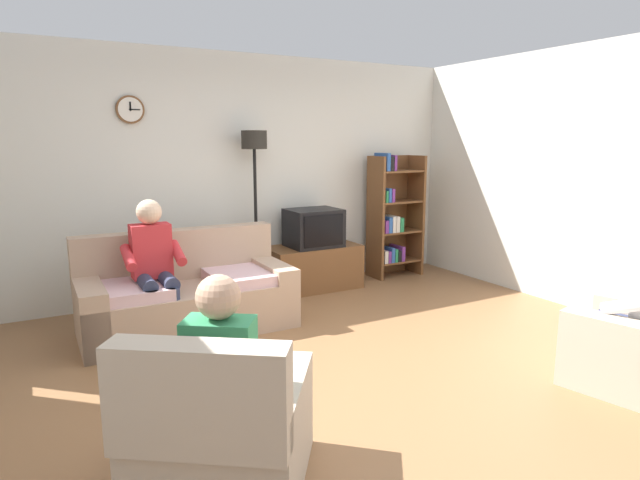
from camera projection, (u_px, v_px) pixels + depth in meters
name	position (u px, v px, depth m)	size (l,w,h in m)	color
ground_plane	(366.00, 371.00, 4.13)	(12.00, 12.00, 0.00)	#8C603D
back_wall_assembly	(238.00, 175.00, 6.16)	(6.20, 0.17, 2.70)	silver
right_wall	(611.00, 181.00, 5.25)	(0.12, 5.80, 2.70)	silver
couch	(187.00, 297.00, 5.00)	(1.91, 0.90, 0.90)	tan
tv_stand	(313.00, 267.00, 6.37)	(1.10, 0.56, 0.52)	brown
tv	(314.00, 228.00, 6.27)	(0.60, 0.49, 0.44)	black
bookshelf	(392.00, 217.00, 6.92)	(0.68, 0.36, 1.59)	brown
floor_lamp	(255.00, 167.00, 5.92)	(0.28, 0.28, 1.85)	black
armchair_near_window	(223.00, 435.00, 2.70)	(1.16, 1.18, 0.90)	#BCAD99
person_on_couch	(154.00, 262.00, 4.68)	(0.51, 0.54, 1.24)	red
person_in_left_armchair	(226.00, 369.00, 2.73)	(0.62, 0.64, 1.12)	#338C59
person_in_right_armchair	(638.00, 305.00, 3.79)	(0.57, 0.59, 1.12)	silver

